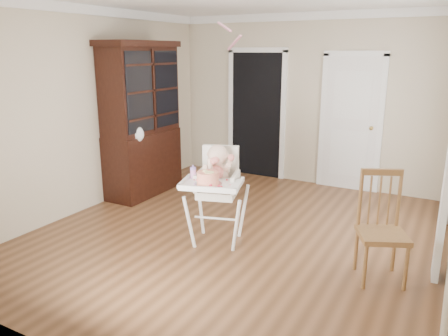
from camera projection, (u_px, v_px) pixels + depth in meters
The scene contains 13 objects.
floor at pixel (237, 234), 5.23m from camera, with size 5.00×5.00×0.00m, color #51321B.
wall_back at pixel (308, 101), 7.00m from camera, with size 4.50×4.50×0.00m, color beige.
wall_left at pixel (90, 110), 5.92m from camera, with size 5.00×5.00×0.00m, color beige.
crown_molding at pixel (239, 0), 4.54m from camera, with size 4.50×5.00×0.12m, color white, non-canonical shape.
doorway at pixel (257, 112), 7.46m from camera, with size 1.06×0.05×2.22m.
closet_door at pixel (351, 125), 6.74m from camera, with size 0.96×0.09×2.13m.
high_chair at pixel (217, 184), 4.86m from camera, with size 0.83×0.94×1.12m.
baby at pixel (218, 168), 4.84m from camera, with size 0.37×0.28×0.53m.
cake at pixel (208, 178), 4.54m from camera, with size 0.30×0.30×0.14m.
sippy_cup at pixel (193, 172), 4.76m from camera, with size 0.07×0.07×0.16m.
china_cabinet at pixel (142, 120), 6.49m from camera, with size 0.60×1.34×2.27m.
dining_chair at pixel (382, 231), 4.12m from camera, with size 0.57×0.57×1.05m.
streamer at pixel (224, 27), 5.55m from camera, with size 0.03×0.50×0.02m, color pink, non-canonical shape.
Camera 1 is at (2.19, -4.32, 2.13)m, focal length 35.00 mm.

